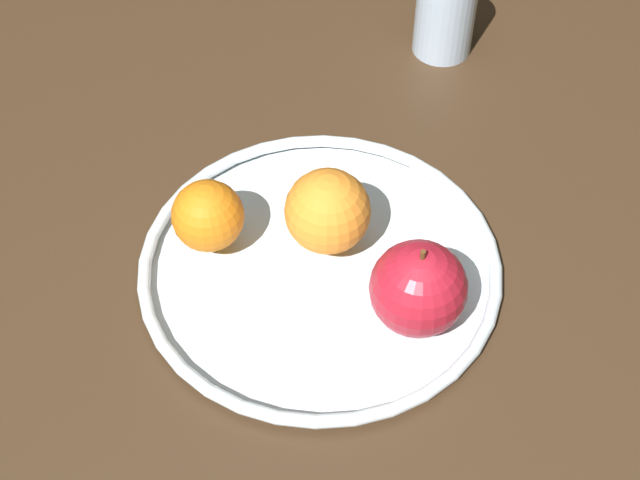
{
  "coord_description": "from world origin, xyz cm",
  "views": [
    {
      "loc": [
        -53.3,
        -1.21,
        69.85
      ],
      "look_at": [
        0.0,
        0.0,
        4.8
      ],
      "focal_mm": 53.57,
      "sensor_mm": 36.0,
      "label": 1
    }
  ],
  "objects": [
    {
      "name": "orange_front_left",
      "position": [
        2.34,
        10.13,
        5.1
      ],
      "size": [
        6.6,
        6.6,
        6.6
      ],
      "primitive_type": "sphere",
      "color": "orange",
      "rests_on": "fruit_bowl"
    },
    {
      "name": "orange_front_right",
      "position": [
        2.59,
        -0.63,
        5.71
      ],
      "size": [
        7.82,
        7.82,
        7.82
      ],
      "primitive_type": "sphere",
      "color": "orange",
      "rests_on": "fruit_bowl"
    },
    {
      "name": "ground_plane",
      "position": [
        0.0,
        0.0,
        -2.0
      ],
      "size": [
        142.7,
        142.7,
        4.0
      ],
      "primitive_type": "cube",
      "color": "#3C2919"
    },
    {
      "name": "fruit_bowl",
      "position": [
        0.0,
        0.0,
        0.92
      ],
      "size": [
        33.2,
        33.2,
        1.8
      ],
      "color": "silver",
      "rests_on": "ground_plane"
    },
    {
      "name": "ambient_mug",
      "position": [
        32.71,
        -13.01,
        5.0
      ],
      "size": [
        10.5,
        6.62,
        9.93
      ],
      "color": "silver",
      "rests_on": "ground_plane"
    },
    {
      "name": "apple",
      "position": [
        -5.98,
        -8.33,
        5.95
      ],
      "size": [
        8.29,
        8.29,
        9.09
      ],
      "color": "#B31B2C",
      "rests_on": "fruit_bowl"
    }
  ]
}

